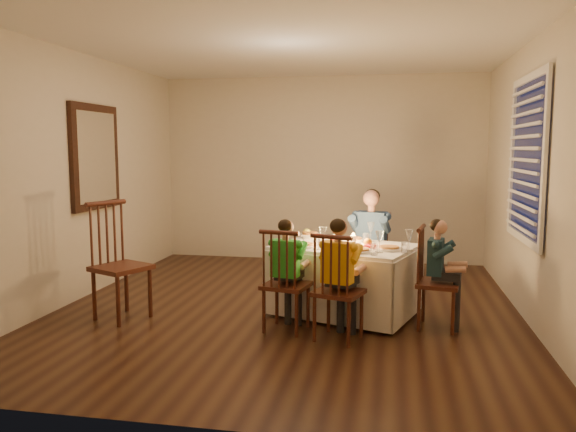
% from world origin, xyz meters
% --- Properties ---
extents(ground, '(5.00, 5.00, 0.00)m').
position_xyz_m(ground, '(0.00, 0.00, 0.00)').
color(ground, black).
rests_on(ground, ground).
extents(wall_left, '(0.02, 5.00, 2.60)m').
position_xyz_m(wall_left, '(-2.25, 0.00, 1.30)').
color(wall_left, beige).
rests_on(wall_left, ground).
extents(wall_right, '(0.02, 5.00, 2.60)m').
position_xyz_m(wall_right, '(2.25, 0.00, 1.30)').
color(wall_right, beige).
rests_on(wall_right, ground).
extents(wall_back, '(4.50, 0.02, 2.60)m').
position_xyz_m(wall_back, '(0.00, 2.50, 1.30)').
color(wall_back, beige).
rests_on(wall_back, ground).
extents(ceiling, '(5.00, 5.00, 0.00)m').
position_xyz_m(ceiling, '(0.00, 0.00, 2.60)').
color(ceiling, white).
rests_on(ceiling, wall_back).
extents(dining_table, '(1.52, 1.29, 0.64)m').
position_xyz_m(dining_table, '(0.57, -0.09, 0.48)').
color(dining_table, silver).
rests_on(dining_table, ground).
extents(chair_adult, '(0.44, 0.43, 0.91)m').
position_xyz_m(chair_adult, '(0.79, 0.54, 0.00)').
color(chair_adult, '#3B1710').
rests_on(chair_adult, ground).
extents(chair_near_left, '(0.44, 0.42, 0.91)m').
position_xyz_m(chair_near_left, '(0.11, -0.69, 0.00)').
color(chair_near_left, '#3B1710').
rests_on(chair_near_left, ground).
extents(chair_near_right, '(0.47, 0.45, 0.91)m').
position_xyz_m(chair_near_right, '(0.58, -0.85, 0.00)').
color(chair_near_right, '#3B1710').
rests_on(chair_near_right, ground).
extents(chair_end, '(0.42, 0.43, 0.91)m').
position_xyz_m(chair_end, '(1.42, -0.38, 0.00)').
color(chair_end, '#3B1710').
rests_on(chair_end, ground).
extents(chair_extra, '(0.58, 0.60, 1.11)m').
position_xyz_m(chair_extra, '(-1.47, -0.64, 0.00)').
color(chair_extra, '#3B1710').
rests_on(chair_extra, ground).
extents(adult, '(0.48, 0.45, 1.17)m').
position_xyz_m(adult, '(0.79, 0.54, 0.00)').
color(adult, '#32507D').
rests_on(adult, ground).
extents(child_green, '(0.36, 0.34, 0.99)m').
position_xyz_m(child_green, '(0.11, -0.69, 0.00)').
color(child_green, green).
rests_on(child_green, ground).
extents(child_yellow, '(0.41, 0.39, 1.03)m').
position_xyz_m(child_yellow, '(0.58, -0.85, 0.00)').
color(child_yellow, gold).
rests_on(child_yellow, ground).
extents(child_teal, '(0.33, 0.35, 0.98)m').
position_xyz_m(child_teal, '(1.42, -0.38, 0.00)').
color(child_teal, '#18323D').
rests_on(child_teal, ground).
extents(setting_adult, '(0.33, 0.33, 0.02)m').
position_xyz_m(setting_adult, '(0.63, 0.19, 0.68)').
color(setting_adult, silver).
rests_on(setting_adult, dining_table).
extents(setting_green, '(0.33, 0.33, 0.02)m').
position_xyz_m(setting_green, '(0.20, -0.23, 0.68)').
color(setting_green, silver).
rests_on(setting_green, dining_table).
extents(setting_yellow, '(0.33, 0.33, 0.02)m').
position_xyz_m(setting_yellow, '(0.72, -0.40, 0.68)').
color(setting_yellow, silver).
rests_on(setting_yellow, dining_table).
extents(setting_teal, '(0.33, 0.33, 0.02)m').
position_xyz_m(setting_teal, '(0.99, -0.25, 0.68)').
color(setting_teal, silver).
rests_on(setting_teal, dining_table).
extents(candle_left, '(0.06, 0.06, 0.10)m').
position_xyz_m(candle_left, '(0.49, -0.06, 0.72)').
color(candle_left, white).
rests_on(candle_left, dining_table).
extents(candle_right, '(0.06, 0.06, 0.10)m').
position_xyz_m(candle_right, '(0.65, -0.11, 0.72)').
color(candle_right, white).
rests_on(candle_right, dining_table).
extents(squash, '(0.09, 0.09, 0.09)m').
position_xyz_m(squash, '(0.14, 0.34, 0.72)').
color(squash, yellow).
rests_on(squash, dining_table).
extents(orange_fruit, '(0.08, 0.08, 0.08)m').
position_xyz_m(orange_fruit, '(0.79, -0.11, 0.71)').
color(orange_fruit, orange).
rests_on(orange_fruit, dining_table).
extents(serving_bowl, '(0.20, 0.20, 0.05)m').
position_xyz_m(serving_bowl, '(0.18, 0.26, 0.70)').
color(serving_bowl, silver).
rests_on(serving_bowl, dining_table).
extents(wall_mirror, '(0.06, 0.95, 1.15)m').
position_xyz_m(wall_mirror, '(-2.22, 0.30, 1.50)').
color(wall_mirror, black).
rests_on(wall_mirror, wall_left).
extents(window_blinds, '(0.07, 1.34, 1.54)m').
position_xyz_m(window_blinds, '(2.21, 0.10, 1.50)').
color(window_blinds, '#0D1336').
rests_on(window_blinds, wall_right).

